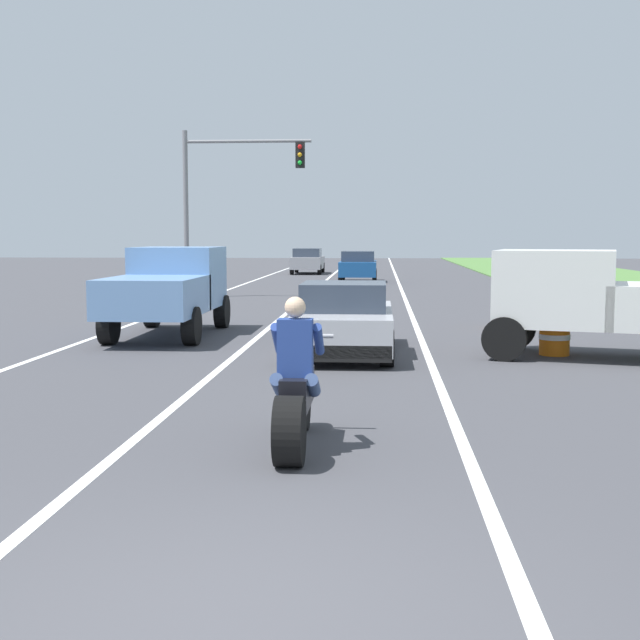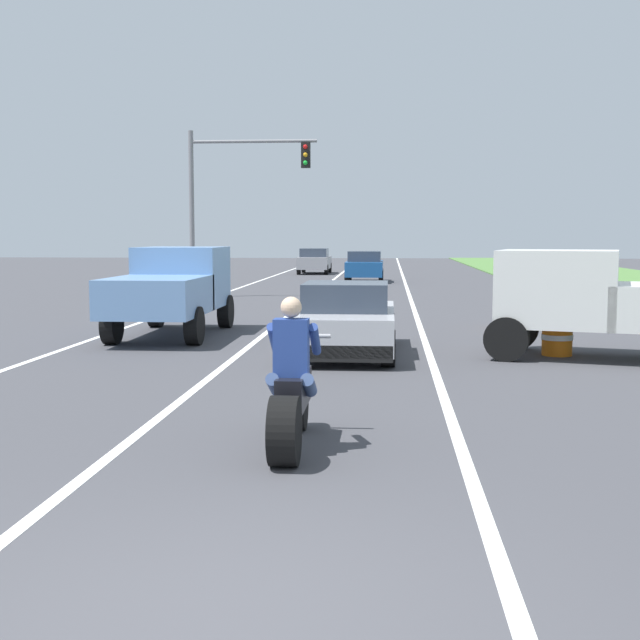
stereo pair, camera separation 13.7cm
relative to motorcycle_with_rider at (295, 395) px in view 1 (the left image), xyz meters
The scene contains 13 objects.
ground_plane 3.99m from the motorcycle_with_rider, 90.29° to the right, with size 160.00×160.00×0.00m, color #424247.
lane_stripe_left_solid 16.95m from the motorcycle_with_rider, 108.66° to the left, with size 0.14×120.00×0.01m, color white.
lane_stripe_right_solid 16.16m from the motorcycle_with_rider, 83.67° to the left, with size 0.14×120.00×0.01m, color white.
lane_stripe_centre_dashed 16.16m from the motorcycle_with_rider, 96.47° to the left, with size 0.14×120.00×0.01m, color white.
motorcycle_with_rider is the anchor object (origin of this frame).
sports_car_silver 7.31m from the motorcycle_with_rider, 88.41° to the left, with size 1.84×4.30×1.37m.
pickup_truck_left_lane_light_blue 10.69m from the motorcycle_with_rider, 111.11° to the left, with size 2.02×4.80×1.98m.
pickup_truck_right_shoulder_white 8.64m from the motorcycle_with_rider, 54.41° to the left, with size 5.14×3.14×1.98m.
traffic_light_mast_near 22.46m from the motorcycle_with_rider, 102.25° to the left, with size 4.65×0.34×6.00m.
construction_barrel_nearest 8.53m from the motorcycle_with_rider, 60.73° to the left, with size 0.58×0.58×1.00m.
construction_barrel_mid 12.78m from the motorcycle_with_rider, 72.21° to the left, with size 0.58×0.58×1.00m.
distant_car_far_ahead 32.52m from the motorcycle_with_rider, 90.31° to the left, with size 1.80×4.00×1.50m.
distant_car_further_ahead 41.37m from the motorcycle_with_rider, 94.71° to the left, with size 1.80×4.00×1.50m.
Camera 1 is at (0.89, -4.68, 2.25)m, focal length 47.39 mm.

